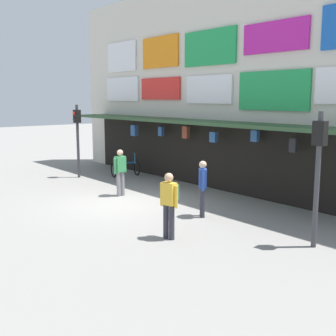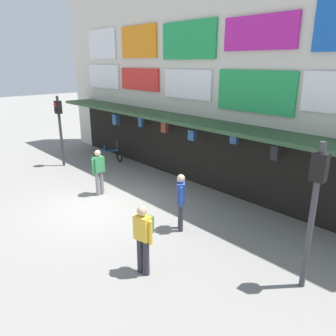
{
  "view_description": "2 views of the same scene",
  "coord_description": "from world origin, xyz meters",
  "px_view_note": "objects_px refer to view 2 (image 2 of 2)",
  "views": [
    {
      "loc": [
        11.59,
        -7.73,
        3.5
      ],
      "look_at": [
        1.6,
        0.6,
        1.33
      ],
      "focal_mm": 45.26,
      "sensor_mm": 36.0,
      "label": 1
    },
    {
      "loc": [
        8.86,
        -5.03,
        4.61
      ],
      "look_at": [
        1.87,
        1.29,
        1.53
      ],
      "focal_mm": 34.78,
      "sensor_mm": 36.0,
      "label": 2
    }
  ],
  "objects_px": {
    "bicycle_parked": "(108,156)",
    "pedestrian_in_red": "(98,169)",
    "pedestrian_in_yellow": "(181,199)",
    "pedestrian_in_black": "(143,234)",
    "traffic_light_far": "(316,194)",
    "traffic_light_near": "(59,120)"
  },
  "relations": [
    {
      "from": "bicycle_parked",
      "to": "pedestrian_in_red",
      "type": "bearing_deg",
      "value": -36.93
    },
    {
      "from": "bicycle_parked",
      "to": "pedestrian_in_yellow",
      "type": "height_order",
      "value": "pedestrian_in_yellow"
    },
    {
      "from": "pedestrian_in_yellow",
      "to": "pedestrian_in_black",
      "type": "xyz_separation_m",
      "value": [
        0.89,
        -2.02,
        0.04
      ]
    },
    {
      "from": "pedestrian_in_yellow",
      "to": "traffic_light_far",
      "type": "bearing_deg",
      "value": 3.63
    },
    {
      "from": "pedestrian_in_black",
      "to": "pedestrian_in_red",
      "type": "relative_size",
      "value": 1.0
    },
    {
      "from": "traffic_light_near",
      "to": "traffic_light_far",
      "type": "distance_m",
      "value": 11.57
    },
    {
      "from": "pedestrian_in_red",
      "to": "bicycle_parked",
      "type": "bearing_deg",
      "value": 143.07
    },
    {
      "from": "pedestrian_in_red",
      "to": "pedestrian_in_yellow",
      "type": "bearing_deg",
      "value": 5.41
    },
    {
      "from": "traffic_light_near",
      "to": "pedestrian_in_yellow",
      "type": "bearing_deg",
      "value": -1.47
    },
    {
      "from": "traffic_light_near",
      "to": "bicycle_parked",
      "type": "distance_m",
      "value": 2.7
    },
    {
      "from": "pedestrian_in_red",
      "to": "traffic_light_far",
      "type": "bearing_deg",
      "value": 4.55
    },
    {
      "from": "pedestrian_in_yellow",
      "to": "bicycle_parked",
      "type": "bearing_deg",
      "value": 164.37
    },
    {
      "from": "bicycle_parked",
      "to": "traffic_light_near",
      "type": "bearing_deg",
      "value": -123.5
    },
    {
      "from": "traffic_light_far",
      "to": "bicycle_parked",
      "type": "relative_size",
      "value": 2.47
    },
    {
      "from": "traffic_light_far",
      "to": "pedestrian_in_black",
      "type": "xyz_separation_m",
      "value": [
        -2.65,
        -2.25,
        -1.16
      ]
    },
    {
      "from": "pedestrian_in_yellow",
      "to": "pedestrian_in_red",
      "type": "xyz_separation_m",
      "value": [
        -3.84,
        -0.36,
        0.04
      ]
    },
    {
      "from": "pedestrian_in_yellow",
      "to": "pedestrian_in_black",
      "type": "bearing_deg",
      "value": -66.15
    },
    {
      "from": "traffic_light_near",
      "to": "pedestrian_in_black",
      "type": "relative_size",
      "value": 1.9
    },
    {
      "from": "bicycle_parked",
      "to": "pedestrian_in_red",
      "type": "xyz_separation_m",
      "value": [
        3.05,
        -2.29,
        0.59
      ]
    },
    {
      "from": "pedestrian_in_yellow",
      "to": "pedestrian_in_black",
      "type": "distance_m",
      "value": 2.21
    },
    {
      "from": "traffic_light_near",
      "to": "traffic_light_far",
      "type": "xyz_separation_m",
      "value": [
        11.57,
        0.02,
        0.0
      ]
    },
    {
      "from": "traffic_light_far",
      "to": "pedestrian_in_yellow",
      "type": "bearing_deg",
      "value": -176.37
    }
  ]
}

